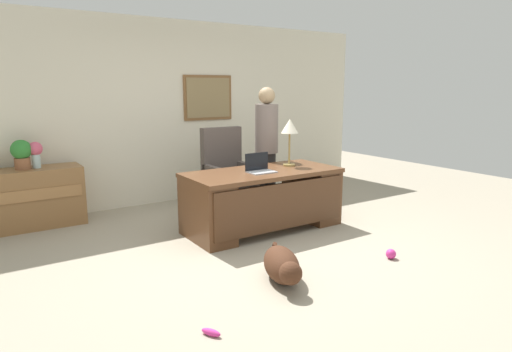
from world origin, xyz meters
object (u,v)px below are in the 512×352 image
(person_standing, at_px, (267,148))
(dog_toy_ball, at_px, (391,254))
(credenza, at_px, (20,200))
(laptop, at_px, (259,167))
(desk, at_px, (264,198))
(vase_with_flowers, at_px, (35,152))
(dog_lying, at_px, (282,265))
(desk_lamp, at_px, (290,129))
(dog_toy_bone, at_px, (211,332))
(potted_plant, at_px, (21,153))
(armchair, at_px, (227,176))

(person_standing, bearing_deg, dog_toy_ball, -89.80)
(credenza, bearing_deg, laptop, -35.11)
(desk, xyz_separation_m, vase_with_flowers, (-2.27, 1.67, 0.54))
(desk, relative_size, dog_lying, 2.64)
(person_standing, distance_m, laptop, 0.96)
(desk, height_order, desk_lamp, desk_lamp)
(person_standing, distance_m, desk_lamp, 0.67)
(dog_lying, relative_size, dog_toy_bone, 4.62)
(potted_plant, bearing_deg, credenza, -178.87)
(desk, distance_m, potted_plant, 2.99)
(credenza, distance_m, armchair, 2.62)
(dog_toy_ball, bearing_deg, laptop, 112.65)
(credenza, height_order, armchair, armchair)
(person_standing, bearing_deg, desk_lamp, -95.30)
(desk_lamp, bearing_deg, vase_with_flowers, 150.55)
(desk_lamp, relative_size, potted_plant, 1.67)
(desk_lamp, xyz_separation_m, vase_with_flowers, (-2.74, 1.55, -0.26))
(credenza, distance_m, dog_toy_ball, 4.40)
(armchair, relative_size, desk_lamp, 1.96)
(credenza, height_order, laptop, laptop)
(laptop, xyz_separation_m, dog_toy_ball, (0.62, -1.49, -0.74))
(dog_toy_ball, bearing_deg, desk, 109.45)
(credenza, relative_size, potted_plant, 4.06)
(laptop, relative_size, potted_plant, 0.89)
(credenza, relative_size, dog_toy_ball, 14.24)
(person_standing, xyz_separation_m, dog_toy_ball, (0.01, -2.23, -0.84))
(armchair, relative_size, laptop, 3.67)
(desk, relative_size, dog_toy_ball, 18.49)
(person_standing, relative_size, dog_toy_bone, 11.08)
(person_standing, height_order, laptop, person_standing)
(laptop, bearing_deg, credenza, 144.89)
(laptop, xyz_separation_m, desk_lamp, (0.56, 0.15, 0.41))
(armchair, distance_m, dog_toy_bone, 3.25)
(desk_lamp, bearing_deg, laptop, -165.26)
(dog_lying, height_order, potted_plant, potted_plant)
(dog_lying, distance_m, dog_toy_ball, 1.27)
(armchair, bearing_deg, potted_plant, 163.78)
(dog_lying, xyz_separation_m, dog_toy_bone, (-0.95, -0.43, -0.13))
(dog_toy_bone, bearing_deg, desk_lamp, 41.54)
(vase_with_flowers, bearing_deg, potted_plant, 180.00)
(credenza, bearing_deg, armchair, -15.74)
(dog_lying, xyz_separation_m, vase_with_flowers, (-1.55, 3.01, 0.79))
(vase_with_flowers, distance_m, dog_toy_bone, 3.61)
(credenza, distance_m, laptop, 2.97)
(desk_lamp, distance_m, dog_toy_bone, 3.10)
(dog_lying, distance_m, laptop, 1.59)
(armchair, xyz_separation_m, potted_plant, (-2.45, 0.71, 0.43))
(credenza, height_order, vase_with_flowers, vase_with_flowers)
(desk, relative_size, vase_with_flowers, 5.84)
(vase_with_flowers, xyz_separation_m, dog_toy_ball, (2.80, -3.18, -0.89))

